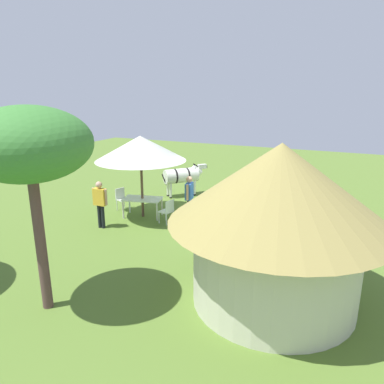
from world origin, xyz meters
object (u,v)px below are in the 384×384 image
zebra_nearest_camera (314,200)px  shade_umbrella (140,148)px  patio_chair_east_end (168,210)px  striped_lounge_chair (204,204)px  guest_behind_table (100,200)px  patio_chair_near_lawn (122,198)px  acacia_tree_far_lawn (28,146)px  zebra_by_umbrella (182,176)px  standing_watcher (298,180)px  patio_dining_table (143,200)px  guest_beside_umbrella (189,194)px  thatched_hut (277,216)px

zebra_nearest_camera → shade_umbrella: bearing=-177.8°
patio_chair_east_end → striped_lounge_chair: (-0.65, -1.94, -0.26)m
shade_umbrella → guest_behind_table: 2.42m
patio_chair_near_lawn → acacia_tree_far_lawn: 7.60m
shade_umbrella → zebra_nearest_camera: (-6.13, -1.66, -1.67)m
zebra_by_umbrella → standing_watcher: bearing=52.3°
shade_umbrella → zebra_by_umbrella: 3.66m
patio_dining_table → guest_behind_table: bearing=66.4°
patio_dining_table → standing_watcher: (-5.15, -4.17, 0.40)m
striped_lounge_chair → patio_chair_near_lawn: bearing=116.6°
patio_chair_near_lawn → patio_chair_east_end: same height
guest_beside_umbrella → zebra_by_umbrella: bearing=20.9°
guest_behind_table → patio_chair_east_end: bearing=-146.4°
guest_behind_table → zebra_by_umbrella: guest_behind_table is taller
thatched_hut → standing_watcher: size_ratio=2.78×
patio_chair_near_lawn → standing_watcher: size_ratio=0.51×
guest_behind_table → zebra_by_umbrella: (-0.85, -4.86, -0.08)m
patio_chair_near_lawn → acacia_tree_far_lawn: size_ratio=0.20×
patio_dining_table → zebra_nearest_camera: size_ratio=0.74×
striped_lounge_chair → shade_umbrella: bearing=135.1°
striped_lounge_chair → guest_behind_table: bearing=145.3°
standing_watcher → zebra_by_umbrella: size_ratio=0.97×
patio_chair_near_lawn → patio_chair_east_end: 2.53m
patio_dining_table → guest_beside_umbrella: size_ratio=0.93×
guest_beside_umbrella → zebra_by_umbrella: 3.39m
thatched_hut → guest_beside_umbrella: (4.01, -4.00, -1.07)m
striped_lounge_chair → zebra_by_umbrella: (1.75, -1.55, 0.69)m
shade_umbrella → acacia_tree_far_lawn: (-1.26, 6.09, 1.02)m
patio_dining_table → standing_watcher: bearing=-141.0°
zebra_nearest_camera → patio_chair_near_lawn: bearing=177.2°
patio_dining_table → zebra_nearest_camera: 6.36m
patio_chair_east_end → zebra_by_umbrella: size_ratio=0.50×
patio_chair_east_end → striped_lounge_chair: bearing=-6.6°
patio_chair_east_end → standing_watcher: 5.93m
patio_dining_table → patio_chair_near_lawn: size_ratio=1.79×
patio_dining_table → acacia_tree_far_lawn: acacia_tree_far_lawn is taller
patio_chair_near_lawn → zebra_by_umbrella: zebra_by_umbrella is taller
thatched_hut → zebra_nearest_camera: thatched_hut is taller
patio_chair_near_lawn → thatched_hut: bearing=76.3°
patio_chair_near_lawn → guest_beside_umbrella: bearing=105.1°
patio_dining_table → striped_lounge_chair: (-1.89, -1.68, -0.40)m
shade_umbrella → standing_watcher: shade_umbrella is taller
shade_umbrella → patio_dining_table: (0.00, 0.00, -2.02)m
striped_lounge_chair → patio_dining_table: bearing=135.1°
striped_lounge_chair → zebra_nearest_camera: zebra_nearest_camera is taller
patio_dining_table → thatched_hut: bearing=147.8°
guest_behind_table → zebra_nearest_camera: bearing=-155.8°
thatched_hut → standing_watcher: 7.97m
patio_dining_table → patio_chair_near_lawn: (1.22, -0.35, -0.13)m
thatched_hut → guest_beside_umbrella: thatched_hut is taller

